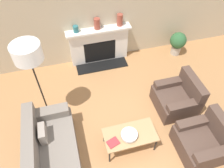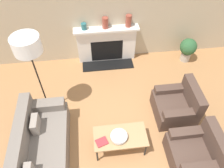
{
  "view_description": "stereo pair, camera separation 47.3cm",
  "coord_description": "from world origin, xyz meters",
  "px_view_note": "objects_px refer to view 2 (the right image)",
  "views": [
    {
      "loc": [
        -0.95,
        -1.55,
        4.05
      ],
      "look_at": [
        -0.1,
        1.62,
        0.45
      ],
      "focal_mm": 35.0,
      "sensor_mm": 36.0,
      "label": 1
    },
    {
      "loc": [
        -0.49,
        -1.64,
        4.05
      ],
      "look_at": [
        -0.1,
        1.62,
        0.45
      ],
      "focal_mm": 35.0,
      "sensor_mm": 36.0,
      "label": 2
    }
  ],
  "objects_px": {
    "couch": "(40,154)",
    "coffee_table": "(120,137)",
    "armchair_far": "(177,105)",
    "book": "(102,142)",
    "armchair_near": "(196,153)",
    "bowl": "(119,136)",
    "mantel_vase_left": "(84,26)",
    "mantel_vase_center_left": "(105,23)",
    "floor_lamp": "(28,49)",
    "potted_plant": "(188,48)",
    "fireplace": "(107,45)",
    "mantel_vase_center_right": "(129,21)"
  },
  "relations": [
    {
      "from": "coffee_table",
      "to": "mantel_vase_center_right",
      "type": "distance_m",
      "value": 2.85
    },
    {
      "from": "fireplace",
      "to": "potted_plant",
      "type": "height_order",
      "value": "fireplace"
    },
    {
      "from": "armchair_near",
      "to": "bowl",
      "type": "relative_size",
      "value": 2.75
    },
    {
      "from": "fireplace",
      "to": "armchair_far",
      "type": "height_order",
      "value": "fireplace"
    },
    {
      "from": "fireplace",
      "to": "mantel_vase_center_left",
      "type": "relative_size",
      "value": 5.94
    },
    {
      "from": "floor_lamp",
      "to": "mantel_vase_center_right",
      "type": "relative_size",
      "value": 6.41
    },
    {
      "from": "armchair_near",
      "to": "potted_plant",
      "type": "relative_size",
      "value": 1.26
    },
    {
      "from": "couch",
      "to": "mantel_vase_center_left",
      "type": "distance_m",
      "value": 3.27
    },
    {
      "from": "mantel_vase_center_right",
      "to": "coffee_table",
      "type": "bearing_deg",
      "value": -102.05
    },
    {
      "from": "fireplace",
      "to": "mantel_vase_center_right",
      "type": "height_order",
      "value": "mantel_vase_center_right"
    },
    {
      "from": "couch",
      "to": "bowl",
      "type": "xyz_separation_m",
      "value": [
        1.43,
        0.09,
        0.17
      ]
    },
    {
      "from": "bowl",
      "to": "floor_lamp",
      "type": "relative_size",
      "value": 0.16
    },
    {
      "from": "armchair_far",
      "to": "potted_plant",
      "type": "distance_m",
      "value": 1.92
    },
    {
      "from": "armchair_far",
      "to": "mantel_vase_center_left",
      "type": "distance_m",
      "value": 2.57
    },
    {
      "from": "book",
      "to": "potted_plant",
      "type": "distance_m",
      "value": 3.52
    },
    {
      "from": "bowl",
      "to": "mantel_vase_left",
      "type": "bearing_deg",
      "value": 100.24
    },
    {
      "from": "armchair_near",
      "to": "armchair_far",
      "type": "bearing_deg",
      "value": 180.0
    },
    {
      "from": "mantel_vase_center_left",
      "to": "bowl",
      "type": "bearing_deg",
      "value": -90.67
    },
    {
      "from": "bowl",
      "to": "mantel_vase_left",
      "type": "height_order",
      "value": "mantel_vase_left"
    },
    {
      "from": "fireplace",
      "to": "armchair_far",
      "type": "distance_m",
      "value": 2.41
    },
    {
      "from": "mantel_vase_center_left",
      "to": "floor_lamp",
      "type": "bearing_deg",
      "value": -133.8
    },
    {
      "from": "armchair_near",
      "to": "mantel_vase_center_left",
      "type": "xyz_separation_m",
      "value": [
        -1.33,
        3.11,
        0.85
      ]
    },
    {
      "from": "armchair_near",
      "to": "mantel_vase_center_right",
      "type": "relative_size",
      "value": 2.8
    },
    {
      "from": "mantel_vase_left",
      "to": "mantel_vase_center_right",
      "type": "bearing_deg",
      "value": 0.0
    },
    {
      "from": "floor_lamp",
      "to": "armchair_near",
      "type": "bearing_deg",
      "value": -29.41
    },
    {
      "from": "armchair_far",
      "to": "bowl",
      "type": "distance_m",
      "value": 1.54
    },
    {
      "from": "armchair_near",
      "to": "book",
      "type": "bearing_deg",
      "value": -101.42
    },
    {
      "from": "armchair_far",
      "to": "mantel_vase_left",
      "type": "bearing_deg",
      "value": -137.69
    },
    {
      "from": "fireplace",
      "to": "armchair_near",
      "type": "relative_size",
      "value": 1.94
    },
    {
      "from": "bowl",
      "to": "mantel_vase_center_right",
      "type": "distance_m",
      "value": 2.86
    },
    {
      "from": "mantel_vase_center_left",
      "to": "coffee_table",
      "type": "bearing_deg",
      "value": -90.01
    },
    {
      "from": "mantel_vase_left",
      "to": "mantel_vase_center_left",
      "type": "distance_m",
      "value": 0.53
    },
    {
      "from": "coffee_table",
      "to": "floor_lamp",
      "type": "bearing_deg",
      "value": 141.92
    },
    {
      "from": "fireplace",
      "to": "couch",
      "type": "xyz_separation_m",
      "value": [
        -1.48,
        -2.8,
        -0.16
      ]
    },
    {
      "from": "floor_lamp",
      "to": "couch",
      "type": "bearing_deg",
      "value": -89.66
    },
    {
      "from": "book",
      "to": "potted_plant",
      "type": "xyz_separation_m",
      "value": [
        2.52,
        2.46,
        -0.05
      ]
    },
    {
      "from": "potted_plant",
      "to": "fireplace",
      "type": "bearing_deg",
      "value": 172.2
    },
    {
      "from": "bowl",
      "to": "floor_lamp",
      "type": "bearing_deg",
      "value": 140.52
    },
    {
      "from": "couch",
      "to": "mantel_vase_left",
      "type": "relative_size",
      "value": 12.98
    },
    {
      "from": "bowl",
      "to": "book",
      "type": "bearing_deg",
      "value": -170.71
    },
    {
      "from": "bowl",
      "to": "mantel_vase_center_left",
      "type": "relative_size",
      "value": 1.11
    },
    {
      "from": "floor_lamp",
      "to": "mantel_vase_left",
      "type": "height_order",
      "value": "floor_lamp"
    },
    {
      "from": "mantel_vase_center_left",
      "to": "potted_plant",
      "type": "relative_size",
      "value": 0.41
    },
    {
      "from": "couch",
      "to": "bowl",
      "type": "height_order",
      "value": "couch"
    },
    {
      "from": "floor_lamp",
      "to": "coffee_table",
      "type": "bearing_deg",
      "value": -38.08
    },
    {
      "from": "armchair_far",
      "to": "book",
      "type": "xyz_separation_m",
      "value": [
        -1.68,
        -0.74,
        0.16
      ]
    },
    {
      "from": "couch",
      "to": "coffee_table",
      "type": "bearing_deg",
      "value": -85.11
    },
    {
      "from": "couch",
      "to": "armchair_far",
      "type": "bearing_deg",
      "value": -74.4
    },
    {
      "from": "floor_lamp",
      "to": "mantel_vase_center_right",
      "type": "bearing_deg",
      "value": 36.88
    },
    {
      "from": "couch",
      "to": "bowl",
      "type": "distance_m",
      "value": 1.44
    }
  ]
}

